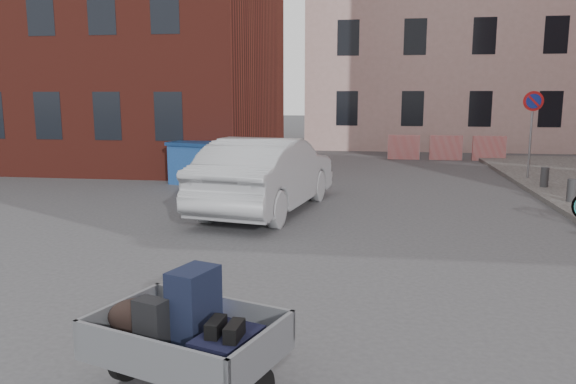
# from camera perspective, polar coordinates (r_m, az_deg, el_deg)

# --- Properties ---
(ground) EXTENTS (120.00, 120.00, 0.00)m
(ground) POSITION_cam_1_polar(r_m,az_deg,el_deg) (9.10, 0.56, -7.32)
(ground) COLOR #38383A
(ground) RESTS_ON ground
(building_pink) EXTENTS (16.00, 8.00, 14.00)m
(building_pink) POSITION_cam_1_polar(r_m,az_deg,el_deg) (31.27, 18.14, 17.44)
(building_pink) COLOR #BD9A91
(building_pink) RESTS_ON ground
(far_building) EXTENTS (6.00, 6.00, 8.00)m
(far_building) POSITION_cam_1_polar(r_m,az_deg,el_deg) (37.25, -26.69, 10.97)
(far_building) COLOR maroon
(far_building) RESTS_ON ground
(no_parking_sign) EXTENTS (0.60, 0.09, 2.65)m
(no_parking_sign) POSITION_cam_1_polar(r_m,az_deg,el_deg) (18.72, 23.57, 7.07)
(no_parking_sign) COLOR gray
(no_parking_sign) RESTS_ON sidewalk
(barriers) EXTENTS (4.70, 0.18, 1.00)m
(barriers) POSITION_cam_1_polar(r_m,az_deg,el_deg) (23.89, 15.75, 4.34)
(barriers) COLOR red
(barriers) RESTS_ON ground
(trailer) EXTENTS (1.87, 1.98, 1.20)m
(trailer) POSITION_cam_1_polar(r_m,az_deg,el_deg) (5.22, -10.33, -13.96)
(trailer) COLOR black
(trailer) RESTS_ON ground
(dumpster) EXTENTS (3.35, 2.37, 1.27)m
(dumpster) POSITION_cam_1_polar(r_m,az_deg,el_deg) (16.93, -6.67, 2.93)
(dumpster) COLOR navy
(dumpster) RESTS_ON ground
(silver_car) EXTENTS (2.69, 5.44, 1.71)m
(silver_car) POSITION_cam_1_polar(r_m,az_deg,el_deg) (13.00, -2.11, 1.82)
(silver_car) COLOR #9FA1A6
(silver_car) RESTS_ON ground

